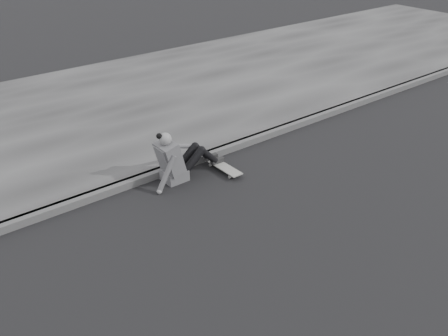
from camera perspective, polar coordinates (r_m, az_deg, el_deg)
name	(u,v)px	position (r m, az deg, el deg)	size (l,w,h in m)	color
ground	(407,180)	(8.54, 20.23, -1.26)	(80.00, 80.00, 0.00)	black
curb	(293,125)	(9.89, 7.89, 4.85)	(24.00, 0.16, 0.12)	#4B4B4B
sidewalk	(202,85)	(12.01, -2.50, 9.45)	(24.00, 6.00, 0.12)	#3C3C3C
skateboard	(223,167)	(8.23, -0.07, 0.11)	(0.20, 0.78, 0.09)	gray
seated_woman	(177,159)	(7.90, -5.37, 1.05)	(1.38, 0.46, 0.88)	#545456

